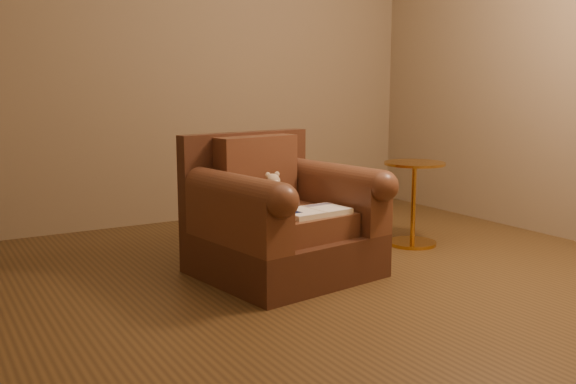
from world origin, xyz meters
TOP-DOWN VIEW (x-y plane):
  - floor at (0.00, 0.00)m, footprint 4.00×4.00m
  - armchair at (-0.15, 0.34)m, footprint 1.00×0.96m
  - teddy_bear at (-0.14, 0.42)m, footprint 0.15×0.16m
  - guidebook at (-0.07, 0.10)m, footprint 0.40×0.26m
  - side_table at (0.95, 0.45)m, footprint 0.40×0.40m

SIDE VIEW (x-z plane):
  - floor at x=0.00m, z-range 0.00..0.00m
  - side_table at x=0.95m, z-range 0.02..0.59m
  - armchair at x=-0.15m, z-range -0.09..0.70m
  - guidebook at x=-0.07m, z-range 0.38..0.41m
  - teddy_bear at x=-0.14m, z-range 0.35..0.56m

